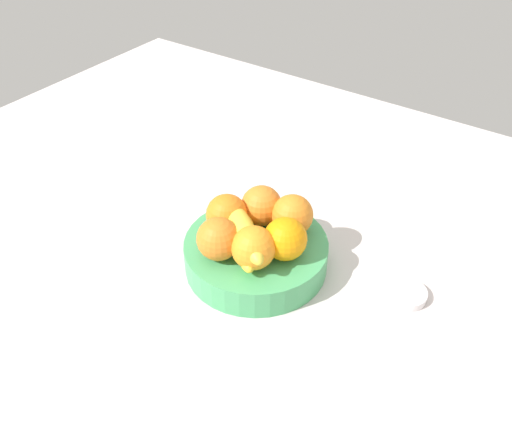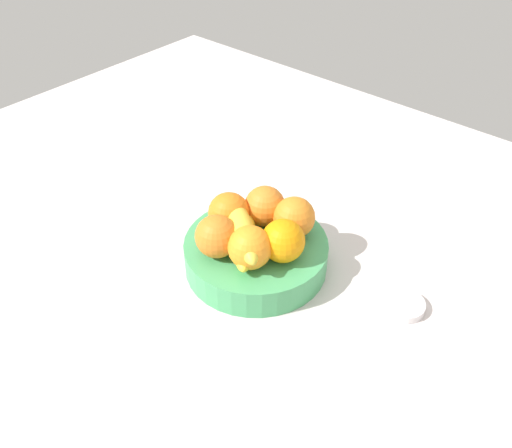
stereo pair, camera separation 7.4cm
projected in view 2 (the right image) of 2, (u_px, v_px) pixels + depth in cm
name	position (u px, v px, depth cm)	size (l,w,h in cm)	color
ground_plane	(268.00, 274.00, 98.04)	(180.00, 140.00, 3.00)	silver
fruit_bowl	(256.00, 254.00, 95.92)	(24.56, 24.56, 5.27)	#45A362
orange_front_left	(294.00, 217.00, 93.82)	(7.15, 7.15, 7.15)	orange
orange_front_right	(265.00, 206.00, 96.27)	(7.15, 7.15, 7.15)	orange
orange_center	(229.00, 213.00, 94.81)	(7.15, 7.15, 7.15)	orange
orange_back_left	(217.00, 236.00, 89.98)	(7.15, 7.15, 7.15)	orange
orange_back_right	(250.00, 247.00, 87.85)	(7.15, 7.15, 7.15)	orange
orange_top_stack	(283.00, 241.00, 89.10)	(7.15, 7.15, 7.15)	orange
banana_bunch	(243.00, 233.00, 91.41)	(16.09, 15.42, 6.20)	yellow
jar_lid	(403.00, 305.00, 89.27)	(6.91, 6.91, 1.41)	silver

